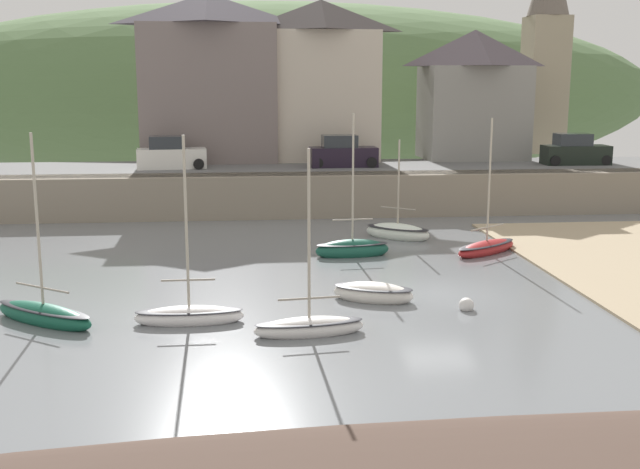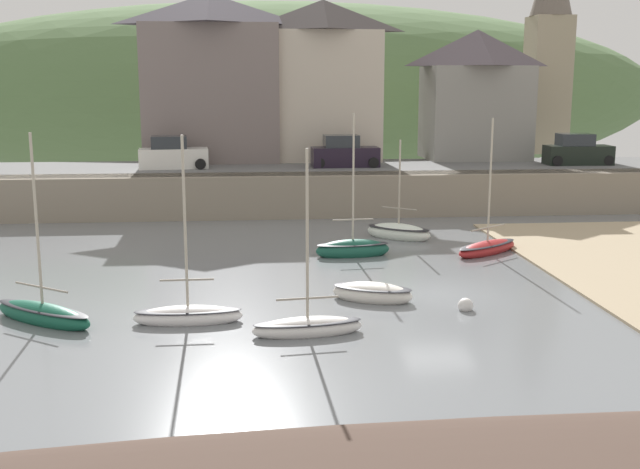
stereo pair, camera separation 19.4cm
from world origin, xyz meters
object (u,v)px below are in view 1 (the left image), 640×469
at_px(dinghy_open_wooden, 189,315).
at_px(parked_car_by_wall, 343,154).
at_px(sailboat_tall_mast, 398,232).
at_px(mooring_buoy, 466,305).
at_px(waterfront_building_left, 210,77).
at_px(parked_car_near_slipway, 171,155).
at_px(waterfront_building_right, 473,94).
at_px(rowboat_small_beached, 487,247).
at_px(motorboat_with_cabin, 373,293).
at_px(sailboat_blue_trim, 309,326).
at_px(parked_car_end_of_row, 575,152).
at_px(sailboat_nearest_shore, 44,314).
at_px(waterfront_building_centre, 321,80).
at_px(sailboat_white_hull, 352,248).
at_px(church_with_spire, 546,41).

xyz_separation_m(dinghy_open_wooden, parked_car_by_wall, (7.77, 23.38, 2.93)).
distance_m(sailboat_tall_mast, parked_car_by_wall, 11.07).
bearing_deg(mooring_buoy, parked_car_by_wall, 93.54).
xyz_separation_m(waterfront_building_left, parked_car_near_slipway, (-2.24, -4.50, -4.63)).
xyz_separation_m(waterfront_building_right, rowboat_small_beached, (-4.68, -18.77, -6.51)).
bearing_deg(motorboat_with_cabin, waterfront_building_left, 127.16).
height_order(waterfront_building_right, parked_car_by_wall, waterfront_building_right).
bearing_deg(motorboat_with_cabin, waterfront_building_right, 89.63).
xyz_separation_m(sailboat_tall_mast, sailboat_blue_trim, (-5.50, -14.27, -0.04)).
height_order(rowboat_small_beached, parked_car_by_wall, rowboat_small_beached).
relative_size(sailboat_blue_trim, parked_car_end_of_row, 1.40).
relative_size(sailboat_tall_mast, sailboat_nearest_shore, 0.81).
relative_size(sailboat_nearest_shore, parked_car_near_slipway, 1.46).
bearing_deg(parked_car_by_wall, sailboat_nearest_shore, -120.54).
distance_m(waterfront_building_centre, parked_car_end_of_row, 16.99).
height_order(waterfront_building_centre, parked_car_end_of_row, waterfront_building_centre).
xyz_separation_m(waterfront_building_left, dinghy_open_wooden, (0.45, -27.88, -7.56)).
bearing_deg(waterfront_building_right, parked_car_end_of_row, -39.77).
distance_m(sailboat_tall_mast, parked_car_end_of_row, 17.34).
bearing_deg(dinghy_open_wooden, sailboat_white_hull, 53.74).
relative_size(waterfront_building_left, dinghy_open_wooden, 1.75).
xyz_separation_m(waterfront_building_right, sailboat_blue_trim, (-13.52, -29.36, -6.51)).
height_order(waterfront_building_centre, rowboat_small_beached, waterfront_building_centre).
bearing_deg(mooring_buoy, parked_car_near_slipway, 117.49).
height_order(dinghy_open_wooden, parked_car_end_of_row, dinghy_open_wooden).
distance_m(sailboat_white_hull, sailboat_nearest_shore, 14.03).
xyz_separation_m(motorboat_with_cabin, parked_car_end_of_row, (16.39, 21.35, 2.95)).
xyz_separation_m(waterfront_building_right, parked_car_by_wall, (-9.46, -4.50, -3.57)).
relative_size(dinghy_open_wooden, sailboat_nearest_shore, 0.99).
relative_size(sailboat_nearest_shore, parked_car_end_of_row, 1.50).
distance_m(waterfront_building_right, sailboat_blue_trim, 32.97).
bearing_deg(church_with_spire, waterfront_building_centre, -166.61).
bearing_deg(motorboat_with_cabin, parked_car_end_of_row, 75.14).
height_order(sailboat_blue_trim, sailboat_white_hull, sailboat_white_hull).
relative_size(church_with_spire, parked_car_near_slipway, 3.69).
height_order(motorboat_with_cabin, sailboat_nearest_shore, sailboat_nearest_shore).
distance_m(church_with_spire, sailboat_white_hull, 30.32).
height_order(sailboat_nearest_shore, parked_car_by_wall, sailboat_nearest_shore).
relative_size(waterfront_building_right, dinghy_open_wooden, 1.40).
bearing_deg(sailboat_white_hull, sailboat_nearest_shore, -147.89).
xyz_separation_m(sailboat_white_hull, sailboat_nearest_shore, (-11.07, -8.62, -0.04)).
bearing_deg(sailboat_white_hull, mooring_buoy, -78.09).
relative_size(church_with_spire, parked_car_end_of_row, 3.78).
relative_size(waterfront_building_right, sailboat_nearest_shore, 1.38).
distance_m(sailboat_blue_trim, sailboat_nearest_shore, 8.54).
bearing_deg(rowboat_small_beached, mooring_buoy, -148.31).
relative_size(waterfront_building_left, parked_car_by_wall, 2.58).
bearing_deg(sailboat_nearest_shore, parked_car_near_slipway, 120.71).
bearing_deg(waterfront_building_right, sailboat_tall_mast, -117.98).
bearing_deg(church_with_spire, dinghy_open_wooden, -126.59).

